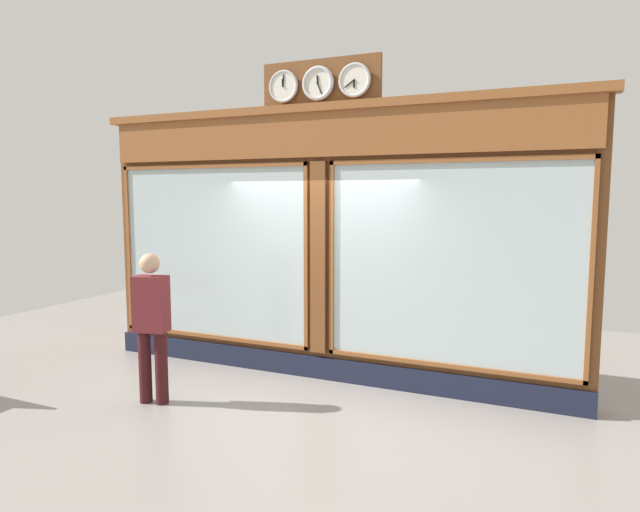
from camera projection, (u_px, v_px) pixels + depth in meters
ground_plane at (182, 482)px, 4.44m from camera, size 14.00×14.00×0.00m
shop_facade at (324, 242)px, 6.91m from camera, size 6.46×0.42×3.95m
pedestrian at (152, 322)px, 6.05m from camera, size 0.40×0.29×1.69m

